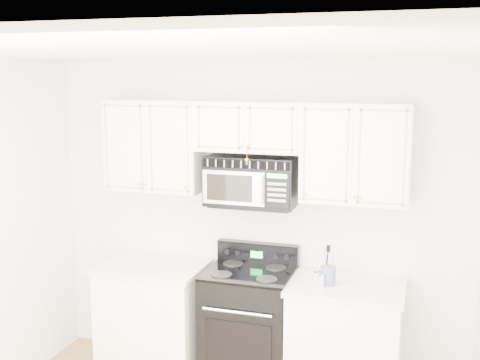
% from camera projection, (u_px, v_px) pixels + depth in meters
% --- Properties ---
extents(room, '(3.51, 3.51, 2.61)m').
position_uv_depth(room, '(170.00, 289.00, 3.34)').
color(room, olive).
rests_on(room, ground).
extents(base_cabinet_left, '(0.86, 0.65, 0.92)m').
position_uv_depth(base_cabinet_left, '(155.00, 320.00, 5.08)').
color(base_cabinet_left, white).
rests_on(base_cabinet_left, ground).
extents(base_cabinet_right, '(0.86, 0.65, 0.92)m').
position_uv_depth(base_cabinet_right, '(345.00, 345.00, 4.61)').
color(base_cabinet_right, white).
rests_on(base_cabinet_right, ground).
extents(range, '(0.69, 0.63, 1.10)m').
position_uv_depth(range, '(249.00, 325.00, 4.85)').
color(range, black).
rests_on(range, ground).
extents(upper_cabinets, '(2.44, 0.37, 0.75)m').
position_uv_depth(upper_cabinets, '(251.00, 144.00, 4.72)').
color(upper_cabinets, white).
rests_on(upper_cabinets, ground).
extents(microwave, '(0.71, 0.41, 0.39)m').
position_uv_depth(microwave, '(252.00, 181.00, 4.75)').
color(microwave, black).
rests_on(microwave, ground).
extents(utensil_crock, '(0.11, 0.11, 0.31)m').
position_uv_depth(utensil_crock, '(328.00, 275.00, 4.49)').
color(utensil_crock, slate).
rests_on(utensil_crock, base_cabinet_right).
extents(shaker_salt, '(0.05, 0.05, 0.11)m').
position_uv_depth(shaker_salt, '(317.00, 277.00, 4.50)').
color(shaker_salt, silver).
rests_on(shaker_salt, base_cabinet_right).
extents(shaker_pepper, '(0.05, 0.05, 0.11)m').
position_uv_depth(shaker_pepper, '(321.00, 280.00, 4.44)').
color(shaker_pepper, silver).
rests_on(shaker_pepper, base_cabinet_right).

